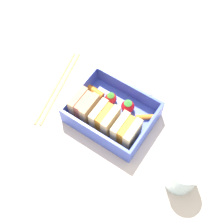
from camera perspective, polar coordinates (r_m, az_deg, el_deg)
name	(u,v)px	position (r cm, az deg, el deg)	size (l,w,h in cm)	color
ground_plane	(112,120)	(70.54, 0.00, -1.44)	(120.00, 120.00, 2.00)	beige
bento_tray	(112,117)	(69.12, 0.00, -0.83)	(17.66, 13.82, 1.20)	blue
bento_rim	(112,111)	(66.84, 0.00, 0.20)	(17.66, 13.82, 3.96)	blue
sandwich_left	(126,131)	(63.76, 2.61, -3.50)	(4.46, 5.41, 5.76)	beige
sandwich_center_left	(105,118)	(65.01, -1.32, -1.16)	(4.46, 5.41, 5.76)	#D5B585
sandwich_center	(84,106)	(66.65, -5.08, 1.08)	(4.46, 5.41, 5.76)	tan
carrot_stick_far_left	(145,117)	(68.11, 5.98, -0.90)	(1.16, 1.16, 3.91)	orange
strawberry_far_left	(128,106)	(67.92, 2.90, 1.05)	(2.98, 2.98, 3.58)	red
strawberry_left	(111,98)	(69.03, -0.23, 2.53)	(2.69, 2.69, 3.29)	red
carrot_stick_left	(95,92)	(70.85, -3.04, 3.75)	(1.56, 1.56, 4.13)	orange
chopstick_pair	(58,87)	(74.51, -9.86, 4.58)	(6.50, 21.12, 0.70)	tan
drinking_glass	(183,174)	(62.13, 12.77, -10.99)	(6.40, 6.40, 7.76)	silver
folded_napkin	(161,76)	(76.21, 9.02, 6.48)	(13.69, 11.32, 0.40)	silver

